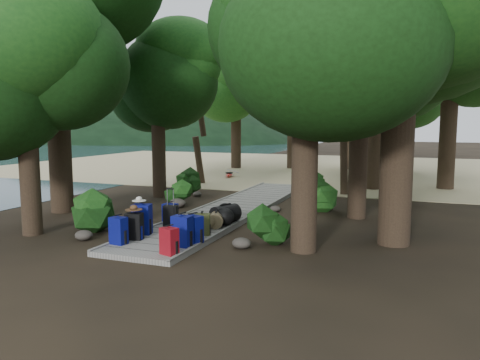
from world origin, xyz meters
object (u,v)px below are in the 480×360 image
at_px(backpack_right_a, 169,240).
at_px(sun_lounger, 364,175).
at_px(backpack_right_d, 202,223).
at_px(duffel_right_black, 225,214).
at_px(backpack_right_b, 182,229).
at_px(backpack_left_a, 118,229).
at_px(duffel_right_khaki, 216,220).
at_px(backpack_left_c, 142,218).
at_px(suitcase_on_boardwalk, 171,216).
at_px(kayak, 229,174).
at_px(backpack_left_d, 170,212).
at_px(backpack_right_c, 193,228).
at_px(backpack_left_b, 134,225).
at_px(lone_suitcase_on_sand, 297,178).

bearing_deg(backpack_right_a, sun_lounger, 98.72).
height_order(backpack_right_d, duffel_right_black, backpack_right_d).
height_order(backpack_right_a, backpack_right_d, backpack_right_a).
xyz_separation_m(backpack_right_a, duffel_right_black, (-0.09, 3.24, -0.07)).
bearing_deg(backpack_right_b, duffel_right_black, 94.33).
relative_size(backpack_left_a, duffel_right_khaki, 1.16).
height_order(backpack_right_b, duffel_right_black, backpack_right_b).
bearing_deg(backpack_left_c, suitcase_on_boardwalk, 62.16).
xyz_separation_m(backpack_left_a, backpack_right_b, (1.44, 0.34, 0.04)).
relative_size(backpack_left_c, duffel_right_black, 1.05).
xyz_separation_m(backpack_left_a, kayak, (-2.94, 13.84, -0.30)).
bearing_deg(duffel_right_black, backpack_left_d, -140.12).
height_order(backpack_right_b, sun_lounger, backpack_right_b).
xyz_separation_m(backpack_left_c, backpack_right_b, (1.47, -0.68, -0.03)).
bearing_deg(backpack_right_a, duffel_right_black, 109.59).
bearing_deg(backpack_right_c, kayak, 127.09).
bearing_deg(backpack_right_c, backpack_left_b, -152.59).
bearing_deg(backpack_right_c, backpack_right_a, -73.59).
xyz_separation_m(backpack_left_c, kayak, (-2.91, 12.83, -0.36)).
relative_size(backpack_right_d, duffel_right_black, 0.74).
bearing_deg(lone_suitcase_on_sand, duffel_right_khaki, -76.48).
bearing_deg(backpack_left_a, backpack_right_a, -4.32).
bearing_deg(backpack_right_b, kayak, 111.40).
distance_m(backpack_right_b, duffel_right_khaki, 2.05).
height_order(backpack_right_c, suitcase_on_boardwalk, backpack_right_c).
distance_m(backpack_left_c, backpack_right_b, 1.62).
bearing_deg(backpack_left_d, backpack_left_c, -87.48).
bearing_deg(lone_suitcase_on_sand, backpack_left_b, -82.95).
height_order(lone_suitcase_on_sand, kayak, lone_suitcase_on_sand).
xyz_separation_m(backpack_right_b, lone_suitcase_on_sand, (-0.28, 11.66, -0.17)).
distance_m(backpack_right_b, duffel_right_black, 2.57).
distance_m(backpack_left_a, backpack_right_a, 1.52).
xyz_separation_m(backpack_left_a, backpack_right_c, (1.52, 0.71, 0.00)).
bearing_deg(sun_lounger, backpack_left_b, -80.87).
distance_m(duffel_right_black, sun_lounger, 11.55).
height_order(backpack_left_b, backpack_right_c, backpack_left_b).
distance_m(backpack_right_b, suitcase_on_boardwalk, 2.04).
height_order(backpack_left_d, duffel_right_black, backpack_left_d).
relative_size(backpack_left_b, suitcase_on_boardwalk, 1.23).
height_order(duffel_right_khaki, sun_lounger, sun_lounger).
bearing_deg(suitcase_on_boardwalk, backpack_left_c, -112.14).
distance_m(suitcase_on_boardwalk, lone_suitcase_on_sand, 10.07).
bearing_deg(backpack_right_a, suitcase_on_boardwalk, 136.60).
height_order(backpack_right_a, backpack_right_c, backpack_right_c).
bearing_deg(backpack_right_d, backpack_left_d, 125.76).
xyz_separation_m(backpack_right_d, sun_lounger, (2.48, 12.73, -0.08)).
xyz_separation_m(backpack_left_d, backpack_right_d, (1.44, -1.00, 0.00)).
bearing_deg(duffel_right_khaki, backpack_left_c, -154.07).
distance_m(backpack_left_a, kayak, 14.15).
bearing_deg(suitcase_on_boardwalk, backpack_left_a, -103.81).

